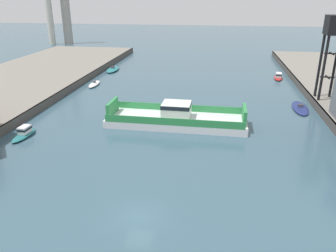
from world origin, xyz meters
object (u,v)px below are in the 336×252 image
moored_boat_mid_right (94,84)px  moored_boat_far_left (113,69)px  chain_ferry (176,118)px  moored_boat_near_left (278,76)px  moored_boat_upstream_a (300,108)px  moored_boat_near_right (24,133)px  crane_tower (335,34)px

moored_boat_mid_right → moored_boat_far_left: 15.55m
chain_ferry → moored_boat_near_left: size_ratio=3.36×
moored_boat_mid_right → moored_boat_upstream_a: moored_boat_mid_right is taller
chain_ferry → moored_boat_mid_right: 29.56m
moored_boat_near_right → moored_boat_upstream_a: bearing=24.3°
moored_boat_near_left → moored_boat_mid_right: (-41.02, -12.45, -0.24)m
moored_boat_near_right → chain_ferry: bearing=21.0°
chain_ferry → crane_tower: (24.85, 13.10, 11.45)m
moored_boat_mid_right → moored_boat_upstream_a: (41.39, -10.21, -0.11)m
moored_boat_near_left → moored_boat_far_left: size_ratio=0.76×
chain_ferry → moored_boat_far_left: 42.32m
moored_boat_near_left → moored_boat_near_right: moored_boat_near_left is taller
moored_boat_mid_right → chain_ferry: bearing=-45.0°
moored_boat_near_right → moored_boat_far_left: moored_boat_near_right is taller
crane_tower → moored_boat_upstream_a: bearing=-151.1°
chain_ferry → crane_tower: crane_tower is taller
moored_boat_near_right → moored_boat_mid_right: moored_boat_near_right is taller
moored_boat_near_left → moored_boat_upstream_a: moored_boat_near_left is taller
moored_boat_near_left → moored_boat_upstream_a: 22.66m
moored_boat_near_left → moored_boat_mid_right: moored_boat_near_left is taller
moored_boat_near_right → moored_boat_upstream_a: size_ratio=0.64×
moored_boat_upstream_a → moored_boat_near_right: bearing=-155.7°
moored_boat_near_right → moored_boat_far_left: bearing=91.2°
moored_boat_far_left → chain_ferry: bearing=-59.4°
moored_boat_upstream_a → moored_boat_far_left: bearing=148.5°
moored_boat_near_left → moored_boat_upstream_a: bearing=-89.1°
chain_ferry → moored_boat_mid_right: (-20.90, 20.89, -0.76)m
chain_ferry → moored_boat_upstream_a: bearing=27.5°
moored_boat_near_left → crane_tower: 23.99m
chain_ferry → moored_boat_mid_right: bearing=135.0°
moored_boat_near_right → moored_boat_mid_right: bearing=90.6°
moored_boat_near_left → moored_boat_near_right: (-40.73, -41.25, -0.01)m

